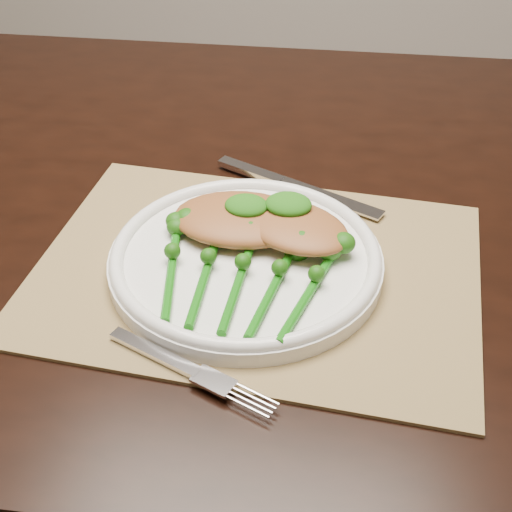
% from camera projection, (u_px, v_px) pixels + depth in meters
% --- Properties ---
extents(dining_table, '(1.63, 0.96, 0.75)m').
position_uv_depth(dining_table, '(218.00, 392.00, 1.10)').
color(dining_table, black).
rests_on(dining_table, ground).
extents(placemat, '(0.47, 0.36, 0.00)m').
position_uv_depth(placemat, '(257.00, 270.00, 0.74)').
color(placemat, olive).
rests_on(placemat, dining_table).
extents(dinner_plate, '(0.28, 0.28, 0.03)m').
position_uv_depth(dinner_plate, '(246.00, 258.00, 0.73)').
color(dinner_plate, white).
rests_on(dinner_plate, placemat).
extents(knife, '(0.21, 0.11, 0.01)m').
position_uv_depth(knife, '(282.00, 181.00, 0.86)').
color(knife, silver).
rests_on(knife, placemat).
extents(fork, '(0.17, 0.08, 0.01)m').
position_uv_depth(fork, '(200.00, 375.00, 0.62)').
color(fork, silver).
rests_on(fork, placemat).
extents(chicken_fillet_left, '(0.15, 0.11, 0.03)m').
position_uv_depth(chicken_fillet_left, '(240.00, 219.00, 0.76)').
color(chicken_fillet_left, '#9F5E2E').
rests_on(chicken_fillet_left, dinner_plate).
extents(chicken_fillet_right, '(0.15, 0.13, 0.02)m').
position_uv_depth(chicken_fillet_right, '(294.00, 226.00, 0.74)').
color(chicken_fillet_right, '#9F5E2E').
rests_on(chicken_fillet_right, dinner_plate).
extents(pesto_dollop_left, '(0.05, 0.04, 0.02)m').
position_uv_depth(pesto_dollop_left, '(246.00, 206.00, 0.75)').
color(pesto_dollop_left, '#144E0B').
rests_on(pesto_dollop_left, chicken_fillet_left).
extents(pesto_dollop_right, '(0.05, 0.04, 0.02)m').
position_uv_depth(pesto_dollop_right, '(289.00, 204.00, 0.75)').
color(pesto_dollop_right, '#144E0B').
rests_on(pesto_dollop_right, chicken_fillet_right).
extents(broccolini_bundle, '(0.18, 0.19, 0.04)m').
position_uv_depth(broccolini_bundle, '(238.00, 283.00, 0.69)').
color(broccolini_bundle, '#11600C').
rests_on(broccolini_bundle, dinner_plate).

